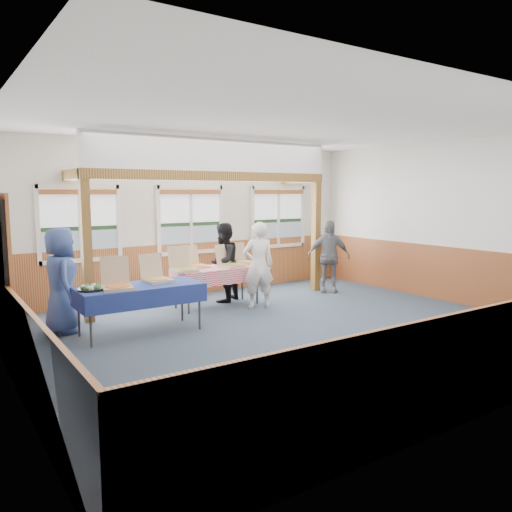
{
  "coord_description": "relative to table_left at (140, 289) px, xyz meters",
  "views": [
    {
      "loc": [
        -4.72,
        -6.15,
        2.19
      ],
      "look_at": [
        0.03,
        1.0,
        1.09
      ],
      "focal_mm": 35.0,
      "sensor_mm": 36.0,
      "label": 1
    }
  ],
  "objects": [
    {
      "name": "pizza_box_c",
      "position": [
        1.15,
        0.87,
        0.12
      ],
      "size": [
        0.44,
        0.52,
        0.45
      ],
      "rotation": [
        0.0,
        0.0,
        -0.05
      ],
      "color": "tan",
      "rests_on": "table_right"
    },
    {
      "name": "wall_back",
      "position": [
        2.01,
        2.33,
        0.9
      ],
      "size": [
        8.0,
        0.0,
        8.0
      ],
      "primitive_type": "plane",
      "rotation": [
        1.57,
        0.0,
        0.0
      ],
      "color": "silver",
      "rests_on": "floor"
    },
    {
      "name": "wainscot_left",
      "position": [
        -1.96,
        -1.17,
        -0.15
      ],
      "size": [
        0.05,
        6.98,
        1.1
      ],
      "primitive_type": "cube",
      "color": "brown",
      "rests_on": "floor"
    },
    {
      "name": "man_blue",
      "position": [
        -1.01,
        0.7,
        0.13
      ],
      "size": [
        0.58,
        0.84,
        1.66
      ],
      "primitive_type": "imported",
      "rotation": [
        0.0,
        0.0,
        1.5
      ],
      "color": "#354A85",
      "rests_on": "floor"
    },
    {
      "name": "wainscot_right",
      "position": [
        5.99,
        -1.17,
        -0.15
      ],
      "size": [
        0.05,
        6.98,
        1.1
      ],
      "primitive_type": "cube",
      "color": "brown",
      "rests_on": "floor"
    },
    {
      "name": "cross_beam",
      "position": [
        2.01,
        1.13,
        1.79
      ],
      "size": [
        5.15,
        0.18,
        0.18
      ],
      "primitive_type": "cube",
      "color": "#5D3314",
      "rests_on": "post_left"
    },
    {
      "name": "post_right",
      "position": [
        4.51,
        1.13,
        0.5
      ],
      "size": [
        0.15,
        0.15,
        2.4
      ],
      "primitive_type": "cube",
      "color": "#5D3314",
      "rests_on": "floor"
    },
    {
      "name": "pizza_box_a",
      "position": [
        -0.39,
        -0.11,
        0.12
      ],
      "size": [
        0.51,
        0.59,
        0.46
      ],
      "rotation": [
        0.0,
        0.0,
        -0.19
      ],
      "color": "tan",
      "rests_on": "table_left"
    },
    {
      "name": "veggie_tray",
      "position": [
        -0.75,
        0.0,
        0.09
      ],
      "size": [
        0.38,
        0.38,
        0.09
      ],
      "color": "black",
      "rests_on": "table_left"
    },
    {
      "name": "wall_front",
      "position": [
        2.01,
        -4.67,
        0.9
      ],
      "size": [
        8.0,
        0.0,
        8.0
      ],
      "primitive_type": "plane",
      "rotation": [
        -1.57,
        0.0,
        0.0
      ],
      "color": "silver",
      "rests_on": "floor"
    },
    {
      "name": "wall_right",
      "position": [
        6.01,
        -1.17,
        0.9
      ],
      "size": [
        0.0,
        8.0,
        8.0
      ],
      "primitive_type": "plane",
      "rotation": [
        1.57,
        0.0,
        -1.57
      ],
      "color": "silver",
      "rests_on": "floor"
    },
    {
      "name": "pizza_box_d",
      "position": [
        1.55,
        1.16,
        0.12
      ],
      "size": [
        0.45,
        0.52,
        0.41
      ],
      "rotation": [
        0.0,
        0.0,
        0.17
      ],
      "color": "tan",
      "rests_on": "table_right"
    },
    {
      "name": "post_left",
      "position": [
        -0.49,
        1.13,
        0.5
      ],
      "size": [
        0.15,
        0.15,
        2.4
      ],
      "primitive_type": "cube",
      "color": "#5D3314",
      "rests_on": "floor"
    },
    {
      "name": "person_grey",
      "position": [
        4.61,
        0.81,
        0.09
      ],
      "size": [
        0.97,
        0.87,
        1.58
      ],
      "primitive_type": "imported",
      "rotation": [
        0.0,
        0.0,
        -0.65
      ],
      "color": "slate",
      "rests_on": "floor"
    },
    {
      "name": "pizza_box_f",
      "position": [
        2.55,
        1.11,
        0.12
      ],
      "size": [
        0.37,
        0.46,
        0.41
      ],
      "rotation": [
        0.0,
        0.0,
        -0.0
      ],
      "color": "tan",
      "rests_on": "table_right"
    },
    {
      "name": "pizza_box_b",
      "position": [
        0.35,
        0.16,
        0.12
      ],
      "size": [
        0.44,
        0.52,
        0.43
      ],
      "rotation": [
        0.0,
        0.0,
        0.09
      ],
      "color": "tan",
      "rests_on": "table_left"
    },
    {
      "name": "woman_black",
      "position": [
        2.21,
        1.26,
        0.09
      ],
      "size": [
        0.97,
        0.91,
        1.58
      ],
      "primitive_type": "imported",
      "rotation": [
        0.0,
        0.0,
        3.67
      ],
      "color": "black",
      "rests_on": "floor"
    },
    {
      "name": "window_left",
      "position": [
        -0.29,
        2.29,
        0.98
      ],
      "size": [
        1.56,
        0.1,
        1.46
      ],
      "color": "white",
      "rests_on": "wall_back"
    },
    {
      "name": "wainscot_front",
      "position": [
        2.01,
        -4.65,
        -0.15
      ],
      "size": [
        7.98,
        0.05,
        1.1
      ],
      "primitive_type": "cube",
      "color": "brown",
      "rests_on": "floor"
    },
    {
      "name": "window_right",
      "position": [
        4.31,
        2.29,
        0.98
      ],
      "size": [
        1.56,
        0.1,
        1.46
      ],
      "color": "white",
      "rests_on": "wall_back"
    },
    {
      "name": "wall_left",
      "position": [
        -1.99,
        -1.17,
        0.9
      ],
      "size": [
        0.0,
        8.0,
        8.0
      ],
      "primitive_type": "plane",
      "rotation": [
        1.57,
        0.0,
        1.57
      ],
      "color": "silver",
      "rests_on": "floor"
    },
    {
      "name": "pizza_box_e",
      "position": [
        2.14,
        0.89,
        0.12
      ],
      "size": [
        0.46,
        0.53,
        0.42
      ],
      "rotation": [
        0.0,
        0.0,
        0.19
      ],
      "color": "tan",
      "rests_on": "table_right"
    },
    {
      "name": "ceiling",
      "position": [
        2.01,
        -1.17,
        2.5
      ],
      "size": [
        8.0,
        8.0,
        0.0
      ],
      "primitive_type": "plane",
      "rotation": [
        3.14,
        0.0,
        0.0
      ],
      "color": "white",
      "rests_on": "wall_back"
    },
    {
      "name": "woman_white",
      "position": [
        2.48,
        0.39,
        0.12
      ],
      "size": [
        0.69,
        0.56,
        1.64
      ],
      "primitive_type": "imported",
      "rotation": [
        0.0,
        0.0,
        2.82
      ],
      "color": "white",
      "rests_on": "floor"
    },
    {
      "name": "window_mid",
      "position": [
        2.01,
        2.29,
        0.98
      ],
      "size": [
        1.56,
        0.1,
        1.46
      ],
      "color": "white",
      "rests_on": "wall_back"
    },
    {
      "name": "table_left",
      "position": [
        0.0,
        0.0,
        0.0
      ],
      "size": [
        1.96,
        1.0,
        0.76
      ],
      "rotation": [
        0.0,
        0.0,
        0.09
      ],
      "color": "#313131",
      "rests_on": "floor"
    },
    {
      "name": "table_right",
      "position": [
        1.9,
        0.97,
        -0.01
      ],
      "size": [
        1.71,
        0.83,
        0.76
      ],
      "rotation": [
        0.0,
        0.0,
        -0.06
      ],
      "color": "#313131",
      "rests_on": "floor"
    },
    {
      "name": "floor",
      "position": [
        2.01,
        -1.17,
        -0.7
      ],
      "size": [
        8.0,
        8.0,
        0.0
      ],
      "primitive_type": "plane",
      "color": "#2A3545",
      "rests_on": "ground"
    },
    {
      "name": "wainscot_back",
      "position": [
        2.01,
        2.3,
        -0.15
      ],
      "size": [
        7.98,
        0.05,
        1.1
      ],
      "primitive_type": "cube",
      "color": "brown",
      "rests_on": "floor"
    },
    {
      "name": "cased_opening",
      "position": [
        -1.95,
        -0.27,
        0.35
      ],
      "size": [
        0.06,
        1.3,
        2.1
      ],
      "primitive_type": "cube",
      "color": "#313131",
      "rests_on": "wall_left"
    },
    {
      "name": "drink_glass",
      "position": [
        2.75,
        0.72,
        0.13
      ],
      "size": [
        0.07,
        0.07,
        0.15
      ],
      "primitive_type": "cylinder",
      "color": "#956718",
      "rests_on": "table_right"
    }
  ]
}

